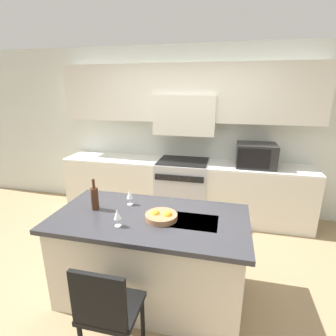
% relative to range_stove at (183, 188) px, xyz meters
% --- Properties ---
extents(ground_plane, '(10.00, 10.00, 0.00)m').
position_rel_range_stove_xyz_m(ground_plane, '(0.00, -1.65, -0.47)').
color(ground_plane, '#997F5B').
extents(back_cabinetry, '(10.00, 0.46, 2.70)m').
position_rel_range_stove_xyz_m(back_cabinetry, '(0.00, 0.27, 1.14)').
color(back_cabinetry, silver).
rests_on(back_cabinetry, ground_plane).
extents(back_counter, '(3.97, 0.62, 0.92)m').
position_rel_range_stove_xyz_m(back_counter, '(0.00, 0.02, -0.01)').
color(back_counter, silver).
rests_on(back_counter, ground_plane).
extents(range_stove, '(0.81, 0.70, 0.94)m').
position_rel_range_stove_xyz_m(range_stove, '(0.00, 0.00, 0.00)').
color(range_stove, '#B7B7BC').
rests_on(range_stove, ground_plane).
extents(microwave, '(0.57, 0.45, 0.35)m').
position_rel_range_stove_xyz_m(microwave, '(1.10, 0.02, 0.62)').
color(microwave, black).
rests_on(microwave, back_counter).
extents(kitchen_island, '(1.85, 0.96, 0.89)m').
position_rel_range_stove_xyz_m(kitchen_island, '(0.00, -1.81, -0.02)').
color(kitchen_island, beige).
rests_on(kitchen_island, ground_plane).
extents(island_chair, '(0.42, 0.40, 0.92)m').
position_rel_range_stove_xyz_m(island_chair, '(-0.09, -2.59, 0.06)').
color(island_chair, black).
rests_on(island_chair, ground_plane).
extents(wine_bottle, '(0.07, 0.07, 0.32)m').
position_rel_range_stove_xyz_m(wine_bottle, '(-0.57, -1.79, 0.54)').
color(wine_bottle, '#422314').
rests_on(wine_bottle, kitchen_island).
extents(wine_glass_near, '(0.07, 0.07, 0.16)m').
position_rel_range_stove_xyz_m(wine_glass_near, '(-0.22, -2.05, 0.53)').
color(wine_glass_near, white).
rests_on(wine_glass_near, kitchen_island).
extents(wine_glass_far, '(0.07, 0.07, 0.16)m').
position_rel_range_stove_xyz_m(wine_glass_far, '(-0.27, -1.61, 0.53)').
color(wine_glass_far, white).
rests_on(wine_glass_far, kitchen_island).
extents(fruit_bowl, '(0.30, 0.30, 0.09)m').
position_rel_range_stove_xyz_m(fruit_bowl, '(0.13, -1.85, 0.45)').
color(fruit_bowl, '#996B47').
rests_on(fruit_bowl, kitchen_island).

